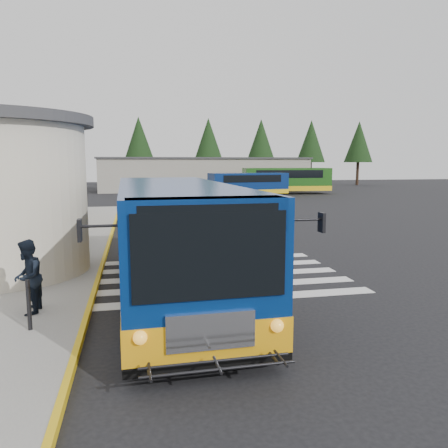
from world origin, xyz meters
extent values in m
plane|color=black|center=(0.00, 0.00, 0.00)|extent=(140.00, 140.00, 0.00)
cube|color=gold|center=(-4.05, 4.00, 0.08)|extent=(0.12, 34.00, 0.16)
cube|color=black|center=(-6.48, 5.00, 1.25)|extent=(0.08, 1.20, 2.20)
cube|color=#38383A|center=(-6.00, 5.00, 2.55)|extent=(1.20, 1.80, 0.12)
cube|color=silver|center=(-0.50, -3.20, 0.01)|extent=(8.00, 0.55, 0.01)
cube|color=silver|center=(-0.50, -2.00, 0.01)|extent=(8.00, 0.55, 0.01)
cube|color=silver|center=(-0.50, -0.80, 0.01)|extent=(8.00, 0.55, 0.01)
cube|color=silver|center=(-0.50, 0.40, 0.01)|extent=(8.00, 0.55, 0.01)
cube|color=silver|center=(-0.50, 1.60, 0.01)|extent=(8.00, 0.55, 0.01)
cube|color=gray|center=(6.00, 42.00, 2.00)|extent=(26.00, 8.00, 4.00)
cube|color=#38383A|center=(6.00, 42.00, 4.10)|extent=(26.40, 8.40, 0.20)
cylinder|color=black|center=(-12.00, 50.00, 1.80)|extent=(0.44, 0.44, 3.60)
cone|color=black|center=(-12.00, 50.00, 6.80)|extent=(4.40, 4.40, 6.40)
cylinder|color=black|center=(-2.00, 50.00, 1.80)|extent=(0.44, 0.44, 3.60)
cone|color=black|center=(-2.00, 50.00, 6.80)|extent=(4.40, 4.40, 6.40)
cylinder|color=black|center=(8.00, 50.00, 1.80)|extent=(0.44, 0.44, 3.60)
cone|color=black|center=(8.00, 50.00, 6.80)|extent=(4.40, 4.40, 6.40)
cylinder|color=black|center=(16.00, 50.00, 1.80)|extent=(0.44, 0.44, 3.60)
cone|color=black|center=(16.00, 50.00, 6.80)|extent=(4.40, 4.40, 6.40)
cylinder|color=black|center=(24.00, 50.00, 1.80)|extent=(0.44, 0.44, 3.60)
cone|color=black|center=(24.00, 50.00, 6.80)|extent=(4.40, 4.40, 6.40)
cylinder|color=black|center=(32.00, 50.00, 1.80)|extent=(0.44, 0.44, 3.60)
cone|color=black|center=(32.00, 50.00, 6.80)|extent=(4.40, 4.40, 6.40)
cube|color=navy|center=(-1.91, -2.62, 1.72)|extent=(2.93, 9.87, 2.56)
cube|color=orange|center=(-1.91, -2.62, 0.74)|extent=(2.96, 9.90, 0.61)
cube|color=black|center=(-1.91, -2.62, 0.38)|extent=(2.95, 9.89, 0.24)
cube|color=black|center=(-1.81, -7.55, 2.13)|extent=(2.40, 0.12, 1.36)
cube|color=silver|center=(-1.81, -7.56, 0.93)|extent=(1.42, 0.10, 0.60)
cube|color=black|center=(-3.31, -1.77, 2.24)|extent=(0.19, 7.20, 0.98)
cube|color=black|center=(-0.55, -1.71, 2.24)|extent=(0.19, 7.20, 0.98)
cylinder|color=black|center=(-3.04, -5.91, 0.52)|extent=(0.35, 1.05, 1.05)
cylinder|color=black|center=(-0.64, -5.86, 0.52)|extent=(0.35, 1.05, 1.05)
cylinder|color=black|center=(-3.17, 0.20, 0.52)|extent=(0.35, 1.05, 1.05)
cylinder|color=black|center=(-0.77, 0.25, 0.52)|extent=(0.35, 1.05, 1.05)
cube|color=black|center=(-3.72, -7.40, 2.56)|extent=(0.06, 0.20, 0.33)
cube|color=black|center=(0.10, -7.32, 2.56)|extent=(0.06, 0.20, 0.33)
imported|color=black|center=(-5.62, -1.10, 1.07)|extent=(0.59, 0.76, 1.84)
imported|color=black|center=(-5.32, -3.75, 1.00)|extent=(0.66, 0.84, 1.69)
cylinder|color=black|center=(-5.08, -4.80, 0.67)|extent=(0.09, 0.09, 1.05)
cube|color=#071D52|center=(8.81, 30.14, 1.42)|extent=(8.51, 3.54, 2.11)
cube|color=gold|center=(8.81, 30.14, 0.57)|extent=(8.54, 3.57, 0.46)
cube|color=black|center=(8.81, 30.14, 1.93)|extent=(6.70, 3.30, 0.73)
cube|color=#1B4C14|center=(14.21, 33.54, 1.69)|extent=(9.98, 3.40, 2.51)
cube|color=gold|center=(14.21, 33.54, 0.68)|extent=(10.02, 3.44, 0.55)
cube|color=black|center=(14.21, 33.54, 2.29)|extent=(7.81, 3.31, 0.87)
camera|label=1|loc=(-2.93, -13.97, 3.54)|focal=35.00mm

